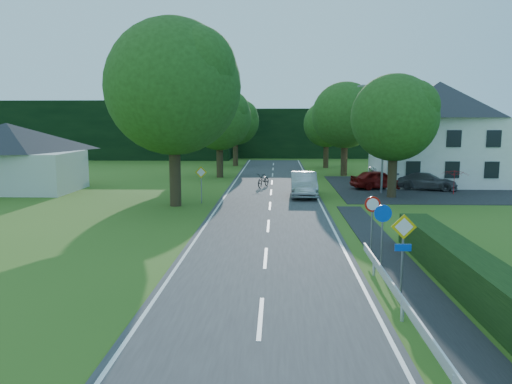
{
  "coord_description": "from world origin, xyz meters",
  "views": [
    {
      "loc": [
        0.43,
        -7.06,
        5.42
      ],
      "look_at": [
        -0.68,
        19.3,
        1.6
      ],
      "focal_mm": 35.0,
      "sensor_mm": 36.0,
      "label": 1
    }
  ],
  "objects_px": {
    "parked_car_red": "(378,179)",
    "parasol": "(454,182)",
    "motorcycle": "(264,180)",
    "parked_car_silver_a": "(399,172)",
    "parked_car_silver_b": "(473,178)",
    "moving_car": "(304,184)",
    "parked_car_grey": "(426,181)",
    "streetlight": "(381,133)"
  },
  "relations": [
    {
      "from": "parked_car_grey",
      "to": "parasol",
      "type": "bearing_deg",
      "value": -133.84
    },
    {
      "from": "moving_car",
      "to": "parked_car_grey",
      "type": "relative_size",
      "value": 1.12
    },
    {
      "from": "parked_car_grey",
      "to": "parked_car_silver_b",
      "type": "bearing_deg",
      "value": -46.67
    },
    {
      "from": "moving_car",
      "to": "parked_car_silver_b",
      "type": "distance_m",
      "value": 15.26
    },
    {
      "from": "parked_car_red",
      "to": "motorcycle",
      "type": "bearing_deg",
      "value": 71.0
    },
    {
      "from": "streetlight",
      "to": "parasol",
      "type": "distance_m",
      "value": 6.37
    },
    {
      "from": "parked_car_red",
      "to": "parked_car_silver_b",
      "type": "bearing_deg",
      "value": -94.24
    },
    {
      "from": "parked_car_silver_b",
      "to": "parasol",
      "type": "height_order",
      "value": "parasol"
    },
    {
      "from": "streetlight",
      "to": "moving_car",
      "type": "height_order",
      "value": "streetlight"
    },
    {
      "from": "moving_car",
      "to": "motorcycle",
      "type": "bearing_deg",
      "value": 122.83
    },
    {
      "from": "motorcycle",
      "to": "parasol",
      "type": "bearing_deg",
      "value": 7.31
    },
    {
      "from": "parked_car_red",
      "to": "parasol",
      "type": "distance_m",
      "value": 5.73
    },
    {
      "from": "moving_car",
      "to": "parasol",
      "type": "height_order",
      "value": "parasol"
    },
    {
      "from": "parked_car_red",
      "to": "parked_car_grey",
      "type": "bearing_deg",
      "value": -111.75
    },
    {
      "from": "parked_car_grey",
      "to": "parked_car_silver_b",
      "type": "distance_m",
      "value": 4.82
    },
    {
      "from": "moving_car",
      "to": "parked_car_silver_a",
      "type": "bearing_deg",
      "value": 45.91
    },
    {
      "from": "streetlight",
      "to": "parked_car_grey",
      "type": "bearing_deg",
      "value": 26.58
    },
    {
      "from": "parked_car_silver_b",
      "to": "moving_car",
      "type": "bearing_deg",
      "value": 112.66
    },
    {
      "from": "streetlight",
      "to": "parked_car_silver_b",
      "type": "distance_m",
      "value": 10.01
    },
    {
      "from": "streetlight",
      "to": "parked_car_silver_b",
      "type": "relative_size",
      "value": 1.6
    },
    {
      "from": "streetlight",
      "to": "parked_car_red",
      "type": "bearing_deg",
      "value": 81.72
    },
    {
      "from": "parked_car_red",
      "to": "parked_car_silver_b",
      "type": "xyz_separation_m",
      "value": [
        8.04,
        1.6,
        -0.04
      ]
    },
    {
      "from": "parasol",
      "to": "streetlight",
      "type": "bearing_deg",
      "value": 174.6
    },
    {
      "from": "parasol",
      "to": "parked_car_silver_a",
      "type": "bearing_deg",
      "value": 106.4
    },
    {
      "from": "moving_car",
      "to": "parked_car_grey",
      "type": "distance_m",
      "value": 10.45
    },
    {
      "from": "motorcycle",
      "to": "parasol",
      "type": "height_order",
      "value": "parasol"
    },
    {
      "from": "parked_car_silver_a",
      "to": "parked_car_grey",
      "type": "distance_m",
      "value": 5.09
    },
    {
      "from": "parasol",
      "to": "parked_car_red",
      "type": "bearing_deg",
      "value": 149.6
    },
    {
      "from": "parked_car_silver_b",
      "to": "parked_car_red",
      "type": "bearing_deg",
      "value": 101.46
    },
    {
      "from": "motorcycle",
      "to": "parasol",
      "type": "distance_m",
      "value": 14.43
    },
    {
      "from": "parked_car_red",
      "to": "parked_car_silver_a",
      "type": "bearing_deg",
      "value": -46.22
    },
    {
      "from": "parked_car_silver_a",
      "to": "parked_car_silver_b",
      "type": "relative_size",
      "value": 1.02
    },
    {
      "from": "motorcycle",
      "to": "parked_car_grey",
      "type": "bearing_deg",
      "value": 16.87
    },
    {
      "from": "motorcycle",
      "to": "parked_car_red",
      "type": "height_order",
      "value": "parked_car_red"
    },
    {
      "from": "motorcycle",
      "to": "parked_car_silver_a",
      "type": "bearing_deg",
      "value": 40.1
    },
    {
      "from": "parked_car_silver_a",
      "to": "parasol",
      "type": "distance_m",
      "value": 7.82
    },
    {
      "from": "moving_car",
      "to": "parked_car_silver_b",
      "type": "height_order",
      "value": "moving_car"
    },
    {
      "from": "motorcycle",
      "to": "parked_car_red",
      "type": "xyz_separation_m",
      "value": [
        9.06,
        -0.55,
        0.18
      ]
    },
    {
      "from": "motorcycle",
      "to": "parked_car_red",
      "type": "bearing_deg",
      "value": 17.67
    },
    {
      "from": "parked_car_red",
      "to": "parked_car_silver_a",
      "type": "height_order",
      "value": "parked_car_silver_a"
    },
    {
      "from": "streetlight",
      "to": "parked_car_silver_b",
      "type": "height_order",
      "value": "streetlight"
    },
    {
      "from": "moving_car",
      "to": "parked_car_grey",
      "type": "xyz_separation_m",
      "value": [
        9.72,
        3.83,
        -0.18
      ]
    }
  ]
}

